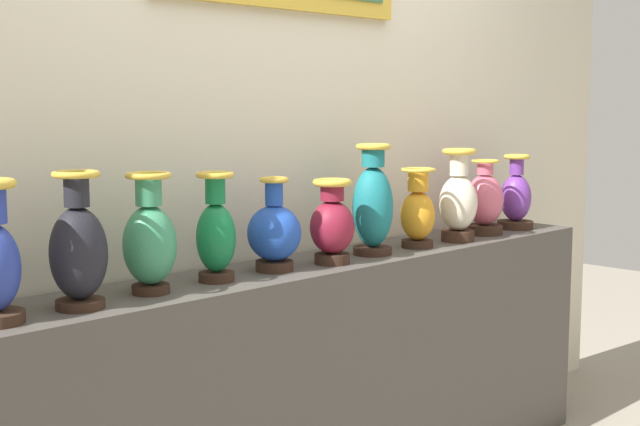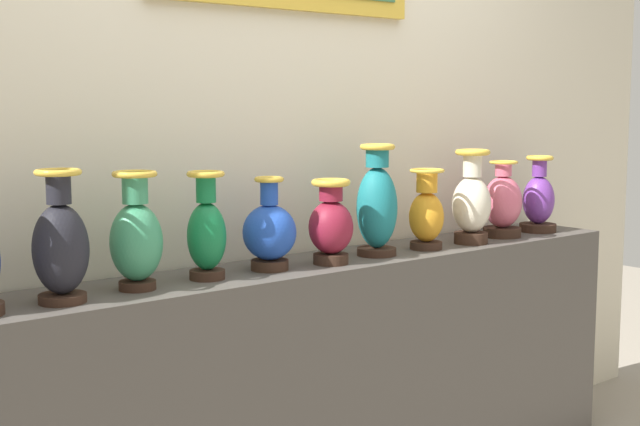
{
  "view_description": "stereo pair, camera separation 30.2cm",
  "coord_description": "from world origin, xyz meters",
  "px_view_note": "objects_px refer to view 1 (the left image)",
  "views": [
    {
      "loc": [
        -2.11,
        -2.13,
        1.46
      ],
      "look_at": [
        0.0,
        0.0,
        1.09
      ],
      "focal_mm": 48.64,
      "sensor_mm": 36.0,
      "label": 1
    },
    {
      "loc": [
        -1.89,
        -2.33,
        1.46
      ],
      "look_at": [
        0.0,
        0.0,
        1.09
      ],
      "focal_mm": 48.64,
      "sensor_mm": 36.0,
      "label": 2
    }
  ],
  "objects_px": {
    "vase_sapphire": "(274,233)",
    "vase_ivory": "(458,201)",
    "vase_rose": "(484,202)",
    "vase_jade": "(150,240)",
    "vase_onyx": "(78,250)",
    "vase_burgundy": "(331,224)",
    "vase_amber": "(418,212)",
    "vase_violet": "(516,198)",
    "vase_emerald": "(216,234)",
    "vase_teal": "(373,204)"
  },
  "relations": [
    {
      "from": "vase_ivory",
      "to": "vase_jade",
      "type": "bearing_deg",
      "value": 178.37
    },
    {
      "from": "vase_ivory",
      "to": "vase_violet",
      "type": "bearing_deg",
      "value": 4.26
    },
    {
      "from": "vase_burgundy",
      "to": "vase_sapphire",
      "type": "bearing_deg",
      "value": 169.33
    },
    {
      "from": "vase_teal",
      "to": "vase_rose",
      "type": "distance_m",
      "value": 0.71
    },
    {
      "from": "vase_emerald",
      "to": "vase_sapphire",
      "type": "xyz_separation_m",
      "value": [
        0.24,
        0.0,
        -0.02
      ]
    },
    {
      "from": "vase_sapphire",
      "to": "vase_ivory",
      "type": "bearing_deg",
      "value": -2.87
    },
    {
      "from": "vase_rose",
      "to": "vase_jade",
      "type": "bearing_deg",
      "value": 179.84
    },
    {
      "from": "vase_teal",
      "to": "vase_emerald",
      "type": "bearing_deg",
      "value": 179.0
    },
    {
      "from": "vase_onyx",
      "to": "vase_rose",
      "type": "bearing_deg",
      "value": 0.65
    },
    {
      "from": "vase_onyx",
      "to": "vase_teal",
      "type": "height_order",
      "value": "vase_teal"
    },
    {
      "from": "vase_onyx",
      "to": "vase_amber",
      "type": "bearing_deg",
      "value": 0.09
    },
    {
      "from": "vase_emerald",
      "to": "vase_jade",
      "type": "bearing_deg",
      "value": -178.96
    },
    {
      "from": "vase_onyx",
      "to": "vase_amber",
      "type": "xyz_separation_m",
      "value": [
        1.44,
        0.0,
        -0.02
      ]
    },
    {
      "from": "vase_onyx",
      "to": "vase_sapphire",
      "type": "relative_size",
      "value": 1.2
    },
    {
      "from": "vase_amber",
      "to": "vase_rose",
      "type": "distance_m",
      "value": 0.47
    },
    {
      "from": "vase_emerald",
      "to": "vase_teal",
      "type": "bearing_deg",
      "value": -1.0
    },
    {
      "from": "vase_amber",
      "to": "vase_rose",
      "type": "xyz_separation_m",
      "value": [
        0.47,
        0.02,
        0.0
      ]
    },
    {
      "from": "vase_jade",
      "to": "vase_ivory",
      "type": "bearing_deg",
      "value": -1.63
    },
    {
      "from": "vase_jade",
      "to": "vase_sapphire",
      "type": "relative_size",
      "value": 1.14
    },
    {
      "from": "vase_onyx",
      "to": "vase_violet",
      "type": "height_order",
      "value": "vase_onyx"
    },
    {
      "from": "vase_burgundy",
      "to": "vase_rose",
      "type": "bearing_deg",
      "value": 1.86
    },
    {
      "from": "vase_sapphire",
      "to": "vase_burgundy",
      "type": "distance_m",
      "value": 0.23
    },
    {
      "from": "vase_teal",
      "to": "vase_onyx",
      "type": "bearing_deg",
      "value": -179.11
    },
    {
      "from": "vase_violet",
      "to": "vase_onyx",
      "type": "bearing_deg",
      "value": -179.44
    },
    {
      "from": "vase_emerald",
      "to": "vase_amber",
      "type": "height_order",
      "value": "vase_emerald"
    },
    {
      "from": "vase_emerald",
      "to": "vase_violet",
      "type": "xyz_separation_m",
      "value": [
        1.67,
        -0.01,
        -0.02
      ]
    },
    {
      "from": "vase_jade",
      "to": "vase_ivory",
      "type": "height_order",
      "value": "vase_ivory"
    },
    {
      "from": "vase_teal",
      "to": "vase_rose",
      "type": "height_order",
      "value": "vase_teal"
    },
    {
      "from": "vase_jade",
      "to": "vase_violet",
      "type": "relative_size",
      "value": 1.07
    },
    {
      "from": "vase_ivory",
      "to": "vase_rose",
      "type": "height_order",
      "value": "vase_ivory"
    },
    {
      "from": "vase_emerald",
      "to": "vase_ivory",
      "type": "bearing_deg",
      "value": -2.18
    },
    {
      "from": "vase_onyx",
      "to": "vase_burgundy",
      "type": "relative_size",
      "value": 1.27
    },
    {
      "from": "vase_teal",
      "to": "vase_violet",
      "type": "height_order",
      "value": "vase_teal"
    },
    {
      "from": "vase_burgundy",
      "to": "vase_ivory",
      "type": "relative_size",
      "value": 0.79
    },
    {
      "from": "vase_jade",
      "to": "vase_amber",
      "type": "height_order",
      "value": "vase_jade"
    },
    {
      "from": "vase_sapphire",
      "to": "vase_violet",
      "type": "height_order",
      "value": "vase_violet"
    },
    {
      "from": "vase_emerald",
      "to": "vase_rose",
      "type": "distance_m",
      "value": 1.43
    },
    {
      "from": "vase_amber",
      "to": "vase_emerald",
      "type": "bearing_deg",
      "value": 178.27
    },
    {
      "from": "vase_jade",
      "to": "vase_emerald",
      "type": "height_order",
      "value": "vase_jade"
    },
    {
      "from": "vase_sapphire",
      "to": "vase_burgundy",
      "type": "relative_size",
      "value": 1.06
    },
    {
      "from": "vase_rose",
      "to": "vase_violet",
      "type": "bearing_deg",
      "value": -0.17
    },
    {
      "from": "vase_sapphire",
      "to": "vase_burgundy",
      "type": "bearing_deg",
      "value": -10.67
    },
    {
      "from": "vase_ivory",
      "to": "vase_violet",
      "type": "relative_size",
      "value": 1.13
    },
    {
      "from": "vase_emerald",
      "to": "vase_teal",
      "type": "relative_size",
      "value": 0.84
    },
    {
      "from": "vase_ivory",
      "to": "vase_amber",
      "type": "bearing_deg",
      "value": 176.01
    },
    {
      "from": "vase_burgundy",
      "to": "vase_ivory",
      "type": "distance_m",
      "value": 0.72
    },
    {
      "from": "vase_burgundy",
      "to": "vase_rose",
      "type": "xyz_separation_m",
      "value": [
        0.96,
        0.03,
        0.0
      ]
    },
    {
      "from": "vase_emerald",
      "to": "vase_burgundy",
      "type": "height_order",
      "value": "vase_emerald"
    },
    {
      "from": "vase_sapphire",
      "to": "vase_rose",
      "type": "height_order",
      "value": "vase_rose"
    },
    {
      "from": "vase_emerald",
      "to": "vase_rose",
      "type": "height_order",
      "value": "vase_emerald"
    }
  ]
}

